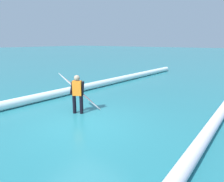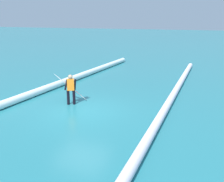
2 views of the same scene
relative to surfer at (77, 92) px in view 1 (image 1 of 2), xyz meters
name	(u,v)px [view 1 (image 1 of 2)]	position (x,y,z in m)	size (l,w,h in m)	color
ground_plane	(83,123)	(0.63, 0.87, -0.84)	(170.75, 170.75, 0.00)	teal
surfer	(77,92)	(0.00, 0.00, 0.00)	(0.34, 0.56, 1.50)	black
surfboard	(80,92)	(-0.31, -0.17, -0.07)	(1.24, 1.44, 1.57)	white
wave_crest_foreground	(57,94)	(-1.00, -2.54, -0.65)	(0.39, 0.39, 24.32)	white
wave_crest_midground	(212,126)	(-1.35, 4.54, -0.67)	(0.35, 0.35, 22.51)	white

